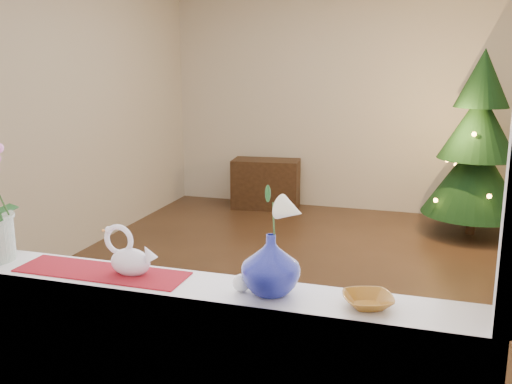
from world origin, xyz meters
TOP-DOWN VIEW (x-y plane):
  - ground at (0.00, 0.00)m, footprint 5.00×5.00m
  - wall_back at (0.00, 2.50)m, footprint 4.50×0.10m
  - wall_front at (0.00, -2.50)m, footprint 4.50×0.10m
  - wall_left at (-2.25, 0.00)m, footprint 0.10×5.00m
  - windowsill at (0.00, -2.37)m, footprint 2.20×0.26m
  - window_frame at (0.00, -2.47)m, footprint 2.22×0.06m
  - runner at (-0.38, -2.37)m, footprint 0.70×0.20m
  - swan at (-0.26, -2.36)m, footprint 0.23×0.11m
  - blue_vase at (0.32, -2.37)m, footprint 0.31×0.31m
  - lily at (0.32, -2.37)m, footprint 0.14×0.08m
  - paperweight at (0.21, -2.38)m, footprint 0.08×0.08m
  - amber_dish at (0.66, -2.38)m, footprint 0.19×0.19m
  - xmas_tree at (1.27, 1.82)m, footprint 1.20×1.20m
  - side_table at (-1.05, 2.22)m, footprint 0.83×0.48m

SIDE VIEW (x-z plane):
  - ground at x=0.00m, z-range 0.00..0.00m
  - side_table at x=-1.05m, z-range 0.00..0.59m
  - windowsill at x=0.00m, z-range 0.88..0.92m
  - runner at x=-0.38m, z-range 0.92..0.93m
  - xmas_tree at x=1.27m, z-range 0.00..1.86m
  - amber_dish at x=0.66m, z-range 0.92..0.96m
  - paperweight at x=0.21m, z-range 0.92..0.99m
  - swan at x=-0.26m, z-range 0.92..1.11m
  - blue_vase at x=0.32m, z-range 0.92..1.17m
  - lily at x=0.32m, z-range 1.17..1.36m
  - wall_back at x=0.00m, z-range 0.00..2.70m
  - wall_front at x=0.00m, z-range 0.00..2.70m
  - wall_left at x=-2.25m, z-range 0.00..2.70m
  - window_frame at x=0.00m, z-range 0.90..2.50m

